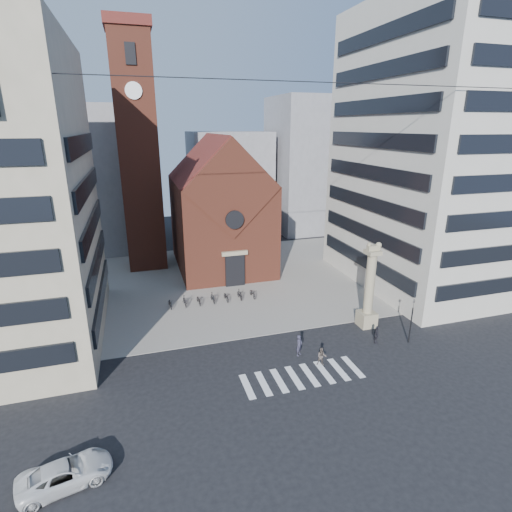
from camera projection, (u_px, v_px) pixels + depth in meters
The scene contains 22 objects.
ground at pixel (283, 357), 34.38m from camera, with size 120.00×120.00×0.00m, color black.
piazza at pixel (231, 280), 51.65m from camera, with size 46.00×30.00×0.05m, color gray.
zebra_crossing at pixel (302, 376), 31.80m from camera, with size 10.20×3.20×0.01m, color white, non-canonical shape.
church at pixel (220, 210), 54.67m from camera, with size 12.00×16.65×18.00m.
campanile at pixel (139, 152), 52.19m from camera, with size 5.50×5.50×31.20m.
building_right at pixel (441, 153), 46.91m from camera, with size 18.00×22.00×32.00m, color #ABA79B.
bg_block_left at pixel (73, 180), 61.84m from camera, with size 16.00×14.00×22.00m, color gray.
bg_block_mid at pixel (229, 182), 74.16m from camera, with size 14.00×12.00×18.00m, color gray.
bg_block_right at pixel (316, 165), 74.89m from camera, with size 16.00×14.00×24.00m, color gray.
lion_column at pixel (369, 294), 38.78m from camera, with size 1.63×1.60×8.68m.
traffic_light at pixel (411, 320), 36.06m from camera, with size 0.13×0.16×4.30m.
white_car at pixel (66, 474), 22.06m from camera, with size 2.29×4.96×1.38m, color silver.
pedestrian_0 at pixel (299, 345), 34.45m from camera, with size 0.70×0.46×1.92m, color #2D2C3D.
pedestrian_1 at pixel (322, 357), 33.07m from camera, with size 0.77×0.60×1.59m, color #534942.
pedestrian_2 at pixel (376, 335), 36.34m from camera, with size 1.02×0.42×1.74m, color #212128.
scooter_0 at pixel (170, 303), 43.59m from camera, with size 0.65×1.86×0.98m, color black.
scooter_1 at pixel (185, 301), 44.00m from camera, with size 0.51×1.81×1.09m, color black.
scooter_2 at pixel (199, 300), 44.45m from camera, with size 0.65×1.86×0.98m, color black.
scooter_3 at pixel (213, 298), 44.87m from camera, with size 0.51×1.81×1.09m, color black.
scooter_4 at pixel (226, 296), 45.31m from camera, with size 0.65×1.86×0.98m, color black.
scooter_5 at pixel (240, 294), 45.73m from camera, with size 0.51×1.81×1.09m, color black.
scooter_6 at pixel (253, 293), 46.17m from camera, with size 0.65×1.86×0.98m, color black.
Camera 1 is at (-10.86, -28.00, 19.03)m, focal length 28.00 mm.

